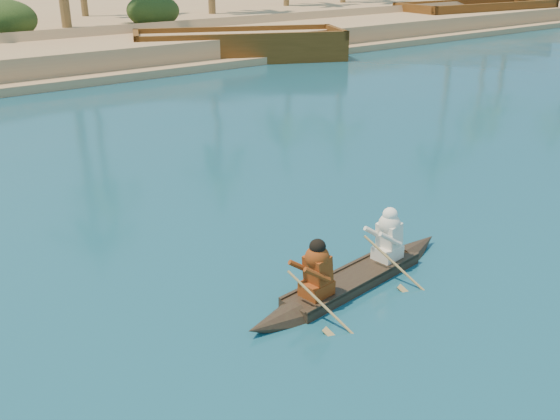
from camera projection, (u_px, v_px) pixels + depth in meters
sandy_embankment at (26, 20)px, 47.35m from camera, size 150.00×51.00×1.50m
shrub_cluster at (107, 30)px, 35.83m from camera, size 100.00×6.00×2.40m
canoe at (354, 271)px, 10.64m from camera, size 4.87×1.17×1.33m
barge_mid at (240, 48)px, 32.99m from camera, size 11.43×7.89×1.82m
barge_right at (477, 16)px, 47.99m from camera, size 13.69×5.89×2.21m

